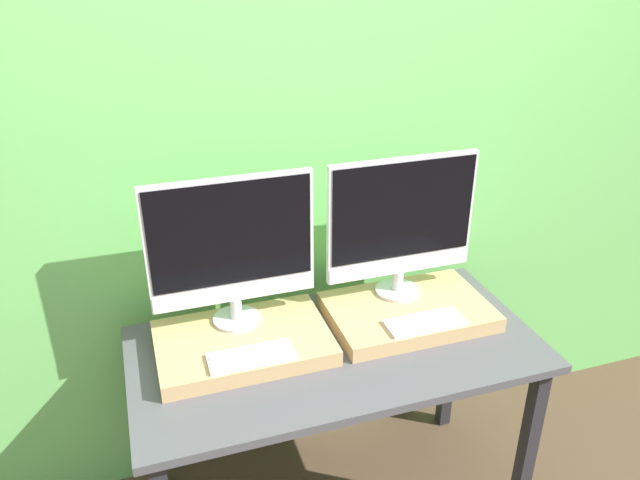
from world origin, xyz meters
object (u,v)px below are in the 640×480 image
at_px(monitor_left, 232,246).
at_px(keyboard_left, 251,356).
at_px(keyboard_right, 425,322).
at_px(monitor_right, 402,222).

height_order(monitor_left, keyboard_left, monitor_left).
bearing_deg(keyboard_right, monitor_right, 90.00).
bearing_deg(monitor_left, monitor_right, 0.00).
distance_m(keyboard_left, keyboard_right, 0.61).
relative_size(monitor_left, monitor_right, 1.00).
distance_m(monitor_left, keyboard_right, 0.71).
xyz_separation_m(monitor_left, monitor_right, (0.61, 0.00, 0.00)).
bearing_deg(keyboard_left, keyboard_right, 0.00).
distance_m(keyboard_left, monitor_right, 0.71).
height_order(keyboard_left, monitor_right, monitor_right).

